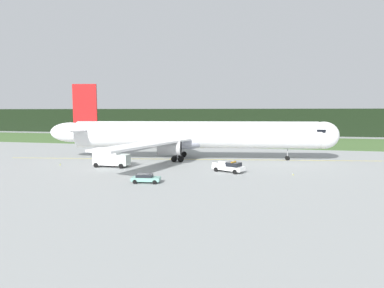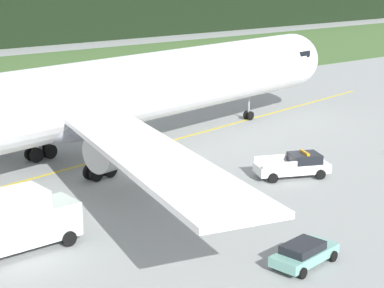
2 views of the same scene
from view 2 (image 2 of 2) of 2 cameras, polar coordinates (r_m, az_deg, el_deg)
name	(u,v)px [view 2 (image 2 of 2)]	position (r m, az deg, el deg)	size (l,w,h in m)	color
ground	(110,175)	(52.64, -6.86, -2.59)	(320.00, 320.00, 0.00)	gray
taxiway_centerline_main	(104,159)	(56.92, -7.36, -1.25)	(82.68, 0.30, 0.01)	yellow
airliner	(97,98)	(55.36, -7.95, 3.87)	(62.28, 50.70, 16.32)	white
ops_pickup_truck	(295,165)	(52.19, 8.59, -1.77)	(5.92, 4.21, 1.94)	white
catering_truck	(15,220)	(39.49, -14.56, -6.21)	(6.71, 2.79, 3.71)	#B6C5BB
staff_car	(304,253)	(37.52, 9.36, -8.98)	(4.34, 2.46, 1.30)	#6FA99B
apron_cone	(269,163)	(54.58, 6.45, -1.62)	(0.47, 0.47, 0.60)	black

